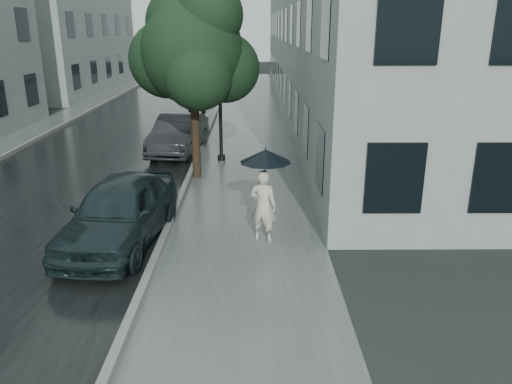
{
  "coord_description": "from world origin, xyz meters",
  "views": [
    {
      "loc": [
        0.4,
        -8.22,
        4.56
      ],
      "look_at": [
        0.47,
        1.53,
        1.3
      ],
      "focal_mm": 35.0,
      "sensor_mm": 36.0,
      "label": 1
    }
  ],
  "objects_px": {
    "lamp_post": "(215,73)",
    "car_near": "(120,211)",
    "pedestrian": "(263,206)",
    "car_far": "(179,134)",
    "street_tree": "(193,51)"
  },
  "relations": [
    {
      "from": "pedestrian",
      "to": "car_far",
      "type": "bearing_deg",
      "value": -49.96
    },
    {
      "from": "street_tree",
      "to": "lamp_post",
      "type": "xyz_separation_m",
      "value": [
        0.5,
        1.94,
        -0.8
      ]
    },
    {
      "from": "street_tree",
      "to": "car_near",
      "type": "distance_m",
      "value": 6.12
    },
    {
      "from": "car_near",
      "to": "car_far",
      "type": "xyz_separation_m",
      "value": [
        0.12,
        8.28,
        -0.03
      ]
    },
    {
      "from": "car_near",
      "to": "car_far",
      "type": "relative_size",
      "value": 1.0
    },
    {
      "from": "lamp_post",
      "to": "car_near",
      "type": "xyz_separation_m",
      "value": [
        -1.63,
        -7.09,
        -2.32
      ]
    },
    {
      "from": "lamp_post",
      "to": "car_far",
      "type": "bearing_deg",
      "value": 143.52
    },
    {
      "from": "pedestrian",
      "to": "car_near",
      "type": "relative_size",
      "value": 0.38
    },
    {
      "from": "lamp_post",
      "to": "pedestrian",
      "type": "bearing_deg",
      "value": -76.26
    },
    {
      "from": "car_near",
      "to": "pedestrian",
      "type": "bearing_deg",
      "value": 8.21
    },
    {
      "from": "street_tree",
      "to": "car_far",
      "type": "relative_size",
      "value": 1.36
    },
    {
      "from": "street_tree",
      "to": "car_near",
      "type": "xyz_separation_m",
      "value": [
        -1.13,
        -5.14,
        -3.12
      ]
    },
    {
      "from": "lamp_post",
      "to": "street_tree",
      "type": "bearing_deg",
      "value": -102.7
    },
    {
      "from": "pedestrian",
      "to": "street_tree",
      "type": "xyz_separation_m",
      "value": [
        -1.99,
        5.06,
        3.03
      ]
    },
    {
      "from": "street_tree",
      "to": "lamp_post",
      "type": "height_order",
      "value": "street_tree"
    }
  ]
}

